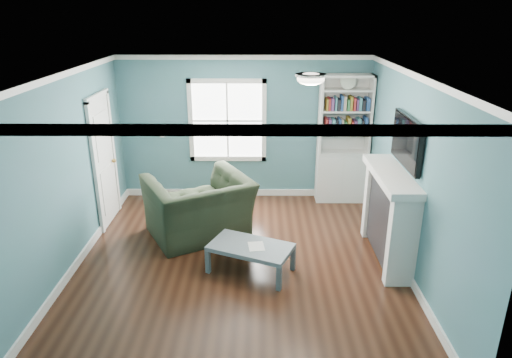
{
  "coord_description": "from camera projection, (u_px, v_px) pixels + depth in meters",
  "views": [
    {
      "loc": [
        0.27,
        -5.55,
        3.35
      ],
      "look_at": [
        0.23,
        0.4,
        1.12
      ],
      "focal_mm": 32.0,
      "sensor_mm": 36.0,
      "label": 1
    }
  ],
  "objects": [
    {
      "name": "door",
      "position": [
        104.0,
        159.0,
        7.32
      ],
      "size": [
        0.12,
        0.98,
        2.17
      ],
      "color": "silver",
      "rests_on": "ground"
    },
    {
      "name": "fireplace",
      "position": [
        389.0,
        217.0,
        6.32
      ],
      "size": [
        0.44,
        1.58,
        1.3
      ],
      "color": "black",
      "rests_on": "ground"
    },
    {
      "name": "coffee_table",
      "position": [
        251.0,
        249.0,
        6.08
      ],
      "size": [
        1.22,
        0.97,
        0.39
      ],
      "rotation": [
        0.0,
        0.0,
        -0.41
      ],
      "color": "#4F595F",
      "rests_on": "ground"
    },
    {
      "name": "recliner",
      "position": [
        198.0,
        198.0,
        6.95
      ],
      "size": [
        1.74,
        1.53,
        1.28
      ],
      "primitive_type": "imported",
      "rotation": [
        0.0,
        0.0,
        -2.64
      ],
      "color": "black",
      "rests_on": "ground"
    },
    {
      "name": "light_switch",
      "position": [
        162.0,
        134.0,
        8.29
      ],
      "size": [
        0.08,
        0.01,
        0.12
      ],
      "primitive_type": "cube",
      "color": "white",
      "rests_on": "room_walls"
    },
    {
      "name": "paper_sheet",
      "position": [
        256.0,
        246.0,
        6.03
      ],
      "size": [
        0.24,
        0.29,
        0.0
      ],
      "primitive_type": "cube",
      "rotation": [
        0.0,
        0.0,
        0.13
      ],
      "color": "white",
      "rests_on": "coffee_table"
    },
    {
      "name": "floor",
      "position": [
        239.0,
        264.0,
        6.37
      ],
      "size": [
        5.0,
        5.0,
        0.0
      ],
      "primitive_type": "plane",
      "color": "black",
      "rests_on": "ground"
    },
    {
      "name": "tv",
      "position": [
        407.0,
        141.0,
        5.94
      ],
      "size": [
        0.06,
        1.1,
        0.65
      ],
      "primitive_type": "cube",
      "color": "black",
      "rests_on": "fireplace"
    },
    {
      "name": "room_walls",
      "position": [
        238.0,
        156.0,
        5.82
      ],
      "size": [
        5.0,
        5.0,
        5.0
      ],
      "color": "#3D7678",
      "rests_on": "ground"
    },
    {
      "name": "bookshelf",
      "position": [
        342.0,
        152.0,
        8.19
      ],
      "size": [
        0.9,
        0.35,
        2.31
      ],
      "color": "silver",
      "rests_on": "ground"
    },
    {
      "name": "ceiling_fixture",
      "position": [
        311.0,
        78.0,
        5.56
      ],
      "size": [
        0.38,
        0.38,
        0.15
      ],
      "color": "white",
      "rests_on": "room_walls"
    },
    {
      "name": "trim",
      "position": [
        238.0,
        181.0,
        5.94
      ],
      "size": [
        4.5,
        5.0,
        2.6
      ],
      "color": "white",
      "rests_on": "ground"
    },
    {
      "name": "window",
      "position": [
        227.0,
        121.0,
        8.19
      ],
      "size": [
        1.4,
        0.06,
        1.5
      ],
      "color": "white",
      "rests_on": "room_walls"
    }
  ]
}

